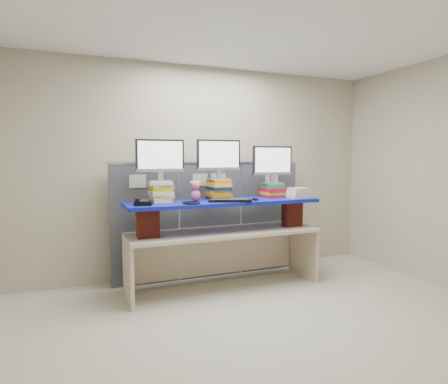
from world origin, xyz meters
name	(u,v)px	position (x,y,z in m)	size (l,w,h in m)	color
room	(279,179)	(0.00, 0.00, 1.40)	(5.00, 4.00, 2.80)	#BBB19A
cubicle_partition	(210,219)	(0.00, 1.78, 0.77)	(2.60, 0.06, 1.53)	#43474F
desk	(224,242)	(-0.01, 1.29, 0.56)	(2.33, 0.69, 0.71)	beige
brick_pier_left	(148,223)	(-0.93, 1.23, 0.87)	(0.24, 0.13, 0.33)	maroon
brick_pier_right	(292,214)	(0.92, 1.24, 0.87)	(0.24, 0.13, 0.33)	maroon
blue_board	(224,202)	(-0.01, 1.29, 1.05)	(2.33, 0.58, 0.04)	#0B128C
book_stack_left	(161,192)	(-0.74, 1.40, 1.20)	(0.27, 0.31, 0.23)	silver
book_stack_center	(219,189)	(-0.03, 1.41, 1.20)	(0.25, 0.32, 0.24)	#101B48
book_stack_right	(272,190)	(0.72, 1.41, 1.16)	(0.25, 0.29, 0.17)	red
monitor_left	(160,158)	(-0.74, 1.40, 1.58)	(0.56, 0.16, 0.48)	#9E9EA3
monitor_center	(219,157)	(-0.03, 1.40, 1.59)	(0.56, 0.16, 0.48)	#9E9EA3
monitor_right	(272,162)	(0.72, 1.41, 1.52)	(0.56, 0.16, 0.48)	#9E9EA3
keyboard	(230,200)	(0.00, 1.13, 1.09)	(0.52, 0.32, 0.03)	black
mouse	(255,199)	(0.33, 1.13, 1.09)	(0.07, 0.12, 0.04)	black
desk_phone	(143,202)	(-0.99, 1.19, 1.10)	(0.22, 0.20, 0.08)	black
headset	(191,203)	(-0.46, 1.12, 1.09)	(0.20, 0.20, 0.02)	black
plush_toy	(196,191)	(-0.34, 1.37, 1.20)	(0.14, 0.10, 0.24)	#E55786
binder_stack	(299,193)	(0.98, 1.19, 1.14)	(0.29, 0.24, 0.13)	beige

